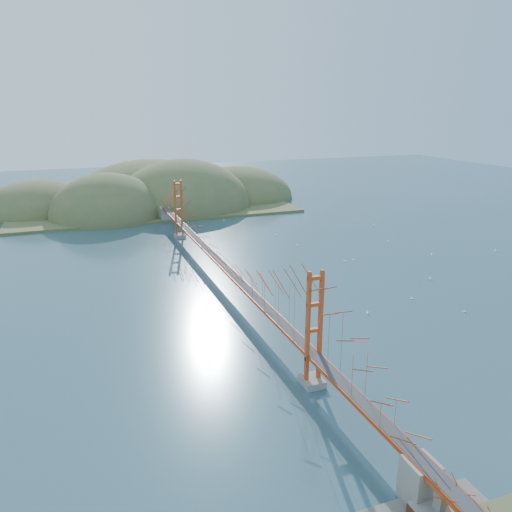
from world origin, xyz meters
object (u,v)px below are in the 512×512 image
object	(u,v)px
bridge	(221,240)
sailboat_2	(412,298)
fort	(441,512)
sailboat_1	(345,261)
sailboat_0	(367,312)

from	to	relation	value
bridge	sailboat_2	world-z (taller)	bridge
fort	sailboat_1	xyz separation A→B (m)	(22.89, 51.46, -0.52)
bridge	sailboat_0	xyz separation A→B (m)	(14.60, -17.16, -6.86)
bridge	sailboat_0	world-z (taller)	bridge
sailboat_2	fort	bearing A→B (deg)	-124.70
bridge	sailboat_0	bearing A→B (deg)	-49.61
bridge	sailboat_0	size ratio (longest dim) A/B	149.37
fort	sailboat_2	xyz separation A→B (m)	(22.80, 32.93, -0.53)
sailboat_2	sailboat_0	xyz separation A→B (m)	(-8.61, -2.11, 0.01)
sailboat_1	sailboat_2	size ratio (longest dim) A/B	1.05
fort	sailboat_0	size ratio (longest dim) A/B	5.85
sailboat_0	fort	bearing A→B (deg)	-114.73
fort	sailboat_0	bearing A→B (deg)	65.27
fort	sailboat_1	world-z (taller)	fort
bridge	fort	bearing A→B (deg)	-89.52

